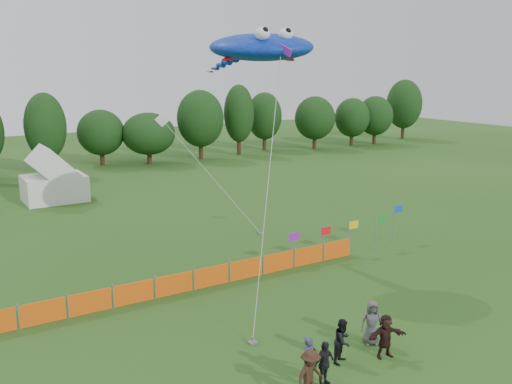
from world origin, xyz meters
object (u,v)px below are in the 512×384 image
spectator_d (324,364)px  spectator_b (343,341)px  tent_right (54,180)px  spectator_a (309,361)px  spectator_f (385,336)px  spectator_c (310,376)px  barrier_fence (193,280)px  spectator_e (372,323)px  stingray_kite (258,48)px

spectator_d → spectator_b: bearing=18.9°
tent_right → spectator_d: (1.38, -32.93, -0.90)m
spectator_a → spectator_f: 3.54m
tent_right → spectator_c: 33.44m
barrier_fence → spectator_b: spectator_b is taller
spectator_d → spectator_f: size_ratio=0.96×
barrier_fence → spectator_b: (1.66, -9.15, 0.34)m
tent_right → spectator_f: bearing=-82.1°
spectator_e → spectator_f: 1.09m
spectator_b → stingray_kite: (3.37, 11.26, 10.74)m
barrier_fence → spectator_d: bearing=-89.5°
spectator_f → stingray_kite: (1.78, 11.81, 10.74)m
spectator_b → spectator_e: (1.88, 0.49, 0.05)m
spectator_c → stingray_kite: 17.57m
tent_right → spectator_a: tent_right is taller
spectator_a → spectator_c: (-0.59, -0.83, 0.03)m
spectator_b → spectator_c: (-2.54, -1.38, 0.06)m
spectator_e → stingray_kite: stingray_kite is taller
spectator_f → stingray_kite: stingray_kite is taller
barrier_fence → stingray_kite: bearing=22.7°
spectator_f → stingray_kite: size_ratio=0.11×
spectator_c → spectator_f: spectator_c is taller
spectator_c → spectator_d: spectator_c is taller
tent_right → barrier_fence: bearing=-86.8°
spectator_a → stingray_kite: stingray_kite is taller
barrier_fence → spectator_d: (0.09, -10.03, 0.30)m
spectator_f → barrier_fence: bearing=121.7°
spectator_a → stingray_kite: 16.80m
stingray_kite → spectator_d: bearing=-112.2°
tent_right → spectator_d: 32.97m
spectator_d → stingray_kite: 16.96m
barrier_fence → spectator_d: 10.04m
barrier_fence → spectator_a: size_ratio=11.45×
tent_right → spectator_e: tent_right is taller
spectator_b → spectator_d: size_ratio=1.04×
barrier_fence → stingray_kite: 12.35m
spectator_d → tent_right: bearing=82.0°
tent_right → barrier_fence: tent_right is taller
spectator_c → spectator_d: size_ratio=1.11×
spectator_b → spectator_f: (1.59, -0.56, 0.00)m
spectator_a → spectator_e: size_ratio=0.98×
spectator_c → spectator_f: size_ratio=1.07×
tent_right → stingray_kite: bearing=-73.1°
spectator_b → spectator_f: size_ratio=1.00×
tent_right → spectator_c: bearing=-89.3°
tent_right → spectator_f: tent_right is taller
spectator_c → spectator_d: bearing=15.6°
tent_right → stingray_kite: stingray_kite is taller
tent_right → spectator_c: size_ratio=2.67×
tent_right → spectator_d: tent_right is taller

